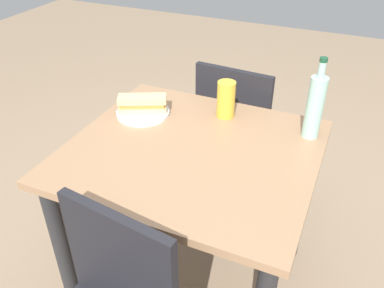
% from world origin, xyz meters
% --- Properties ---
extents(ground_plane, '(8.00, 8.00, 0.00)m').
position_xyz_m(ground_plane, '(0.00, 0.00, 0.00)').
color(ground_plane, '#8C755B').
extents(dining_table, '(0.91, 0.83, 0.75)m').
position_xyz_m(dining_table, '(0.00, 0.00, 0.61)').
color(dining_table, '#997251').
rests_on(dining_table, ground).
extents(chair_far, '(0.43, 0.43, 0.86)m').
position_xyz_m(chair_far, '(-0.01, 0.61, 0.49)').
color(chair_far, black).
rests_on(chair_far, ground).
extents(plate_near, '(0.22, 0.22, 0.01)m').
position_xyz_m(plate_near, '(-0.30, 0.16, 0.75)').
color(plate_near, white).
rests_on(plate_near, dining_table).
extents(baguette_sandwich_near, '(0.21, 0.15, 0.07)m').
position_xyz_m(baguette_sandwich_near, '(-0.30, 0.16, 0.79)').
color(baguette_sandwich_near, '#DBB77A').
rests_on(baguette_sandwich_near, plate_near).
extents(knife_near, '(0.17, 0.08, 0.01)m').
position_xyz_m(knife_near, '(-0.33, 0.20, 0.76)').
color(knife_near, silver).
rests_on(knife_near, plate_near).
extents(water_bottle, '(0.06, 0.06, 0.32)m').
position_xyz_m(water_bottle, '(0.38, 0.27, 0.88)').
color(water_bottle, '#99C6B7').
rests_on(water_bottle, dining_table).
extents(beer_glass, '(0.08, 0.08, 0.15)m').
position_xyz_m(beer_glass, '(0.03, 0.28, 0.82)').
color(beer_glass, gold).
rests_on(beer_glass, dining_table).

